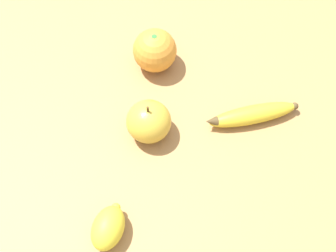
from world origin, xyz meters
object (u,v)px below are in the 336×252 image
object	(u,v)px
banana	(252,115)
lemon	(108,228)
orange	(155,50)
apple	(149,121)

from	to	relation	value
banana	lemon	size ratio (longest dim) A/B	1.88
orange	banana	bearing A→B (deg)	16.94
apple	orange	bearing A→B (deg)	139.05
banana	orange	xyz separation A→B (m)	(-0.21, -0.06, 0.03)
banana	lemon	xyz separation A→B (m)	(0.02, -0.33, 0.01)
orange	apple	distance (m)	0.15
apple	lemon	bearing A→B (deg)	-55.71
orange	apple	xyz separation A→B (m)	(0.12, -0.10, -0.01)
orange	apple	world-z (taller)	same
apple	lemon	xyz separation A→B (m)	(0.11, -0.17, -0.01)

